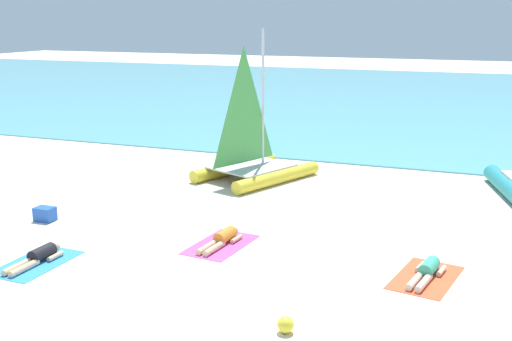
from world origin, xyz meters
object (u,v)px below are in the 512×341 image
Objects in this scene: sunbather_center_left at (222,239)px; sailboat_yellow at (253,158)px; beach_ball at (286,325)px; towel_leftmost at (36,263)px; sunbather_leftmost at (38,257)px; towel_center_right at (426,278)px; towel_center_left at (221,245)px; cooler_box at (45,214)px; sunbather_center_right at (427,271)px.

sailboat_yellow is at bearing 110.52° from sunbather_center_left.
towel_leftmost is at bearing 170.94° from beach_ball.
sunbather_leftmost is 0.82× the size of towel_center_right.
beach_ball is at bearing -51.31° from towel_center_left.
sailboat_yellow is 8.56m from towel_leftmost.
cooler_box is at bearing 156.25° from beach_ball.
sailboat_yellow is 8.72m from towel_center_right.
sailboat_yellow reaches higher than cooler_box.
towel_center_left is 1.21× the size of sunbather_center_left.
towel_center_left is 4.97m from cooler_box.
beach_ball is at bearing -9.06° from towel_leftmost.
towel_leftmost is 8.18m from towel_center_right.
towel_center_left is at bearing 177.22° from towel_center_right.
towel_center_right is (6.17, -6.12, -0.71)m from sailboat_yellow.
sailboat_yellow reaches higher than sunbather_leftmost.
sunbather_leftmost reaches higher than towel_center_left.
towel_center_right is 6.62× the size of beach_ball.
beach_ball reaches higher than towel_center_left.
sunbather_leftmost reaches higher than towel_center_right.
sunbather_center_left is 4.42m from beach_ball.
towel_center_right is at bearing 59.00° from beach_ball.
towel_leftmost is 4.10m from sunbather_center_left.
sunbather_center_left is at bearing 1.04° from cooler_box.
towel_center_right is (7.86, 2.17, -0.13)m from sunbather_leftmost.
towel_center_right is at bearing -1.20° from cooler_box.
towel_center_right is 9.61m from cooler_box.
cooler_box reaches higher than sunbather_leftmost.
beach_ball is (2.72, -3.48, 0.01)m from sunbather_center_left.
sunbather_leftmost and sunbather_center_left have the same top height.
sunbather_leftmost is 6.03m from beach_ball.
sunbather_center_left and sunbather_center_right have the same top height.
sailboat_yellow is 10.25m from beach_ball.
towel_leftmost and towel_center_right have the same top height.
sunbather_center_right is at bearing 16.29° from towel_leftmost.
towel_center_left is (1.53, -5.90, -0.71)m from sailboat_yellow.
towel_leftmost is 3.80× the size of cooler_box.
beach_ball reaches higher than towel_center_right.
cooler_box is (-9.62, 0.14, 0.05)m from sunbather_center_right.
beach_ball is (-1.91, -3.19, 0.14)m from towel_center_right.
towel_center_right is at bearing -90.00° from sunbather_center_right.
sunbather_center_right is 3.13× the size of cooler_box.
cooler_box is at bearing 178.80° from towel_center_right.
towel_leftmost is 1.00× the size of towel_center_left.
sunbather_center_right is at bearing 2.99° from sunbather_center_left.
sunbather_center_right is (6.18, -6.06, -0.58)m from sailboat_yellow.
towel_center_left is 0.14m from sunbather_center_left.
sunbather_center_left is at bearing -172.91° from sunbather_center_right.
towel_leftmost is 8.21m from sunbather_center_right.
sunbather_center_left is (3.22, 2.46, 0.00)m from sunbather_leftmost.
beach_ball is at bearing -110.75° from sunbather_center_right.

